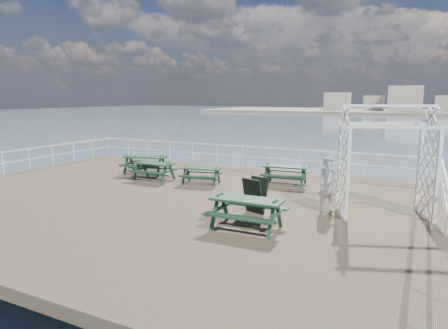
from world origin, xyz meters
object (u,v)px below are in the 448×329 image
(picnic_table_b, at_px, (201,172))
(trellis_arbor, at_px, (385,167))
(picnic_table_d, at_px, (154,167))
(picnic_table_c, at_px, (285,171))
(picnic_table_e, at_px, (247,207))
(person, at_px, (328,185))
(picnic_table_a, at_px, (145,161))

(picnic_table_b, xyz_separation_m, trellis_arbor, (7.08, -1.30, 0.98))
(picnic_table_d, bearing_deg, picnic_table_c, 18.22)
(picnic_table_e, height_order, person, person)
(picnic_table_a, height_order, picnic_table_e, same)
(picnic_table_e, bearing_deg, trellis_arbor, 41.76)
(picnic_table_d, height_order, trellis_arbor, trellis_arbor)
(picnic_table_d, relative_size, trellis_arbor, 0.53)
(picnic_table_a, xyz_separation_m, picnic_table_d, (1.18, -0.91, -0.06))
(picnic_table_c, relative_size, picnic_table_d, 1.10)
(picnic_table_c, bearing_deg, picnic_table_d, -168.21)
(picnic_table_c, bearing_deg, picnic_table_e, -87.75)
(picnic_table_c, bearing_deg, person, -58.68)
(picnic_table_a, xyz_separation_m, person, (8.90, -2.43, 0.25))
(picnic_table_a, distance_m, person, 9.23)
(picnic_table_a, xyz_separation_m, picnic_table_e, (7.29, -5.01, 0.00))
(picnic_table_a, distance_m, picnic_table_d, 1.49)
(picnic_table_c, xyz_separation_m, trellis_arbor, (3.98, -2.77, 0.92))
(picnic_table_e, bearing_deg, picnic_table_a, 144.04)
(picnic_table_c, relative_size, picnic_table_e, 0.97)
(person, bearing_deg, picnic_table_b, 120.65)
(picnic_table_d, distance_m, trellis_arbor, 9.41)
(picnic_table_a, height_order, person, person)
(trellis_arbor, bearing_deg, picnic_table_a, 148.06)
(picnic_table_c, xyz_separation_m, person, (2.40, -3.19, 0.30))
(trellis_arbor, xyz_separation_m, person, (-1.58, -0.42, -0.62))
(picnic_table_c, height_order, picnic_table_e, picnic_table_e)
(person, bearing_deg, trellis_arbor, -27.29)
(picnic_table_d, relative_size, person, 1.02)
(picnic_table_d, bearing_deg, picnic_table_b, 5.89)
(picnic_table_a, bearing_deg, person, -29.60)
(picnic_table_b, bearing_deg, picnic_table_d, 173.15)
(picnic_table_a, height_order, trellis_arbor, trellis_arbor)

